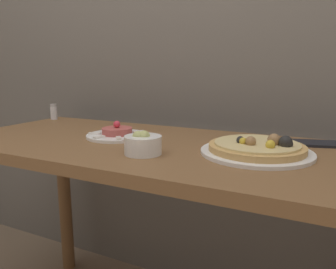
% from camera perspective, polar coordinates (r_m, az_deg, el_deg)
% --- Properties ---
extents(dining_table, '(1.43, 0.60, 0.77)m').
position_cam_1_polar(dining_table, '(1.07, -1.72, -7.71)').
color(dining_table, brown).
rests_on(dining_table, ground_plane).
extents(pizza_plate, '(0.31, 0.31, 0.06)m').
position_cam_1_polar(pizza_plate, '(0.94, 15.34, -2.34)').
color(pizza_plate, white).
rests_on(pizza_plate, dining_table).
extents(tartare_plate, '(0.21, 0.21, 0.06)m').
position_cam_1_polar(tartare_plate, '(1.15, -8.85, 0.12)').
color(tartare_plate, white).
rests_on(tartare_plate, dining_table).
extents(small_bowl, '(0.10, 0.10, 0.07)m').
position_cam_1_polar(small_bowl, '(0.91, -4.42, -1.62)').
color(small_bowl, white).
rests_on(small_bowl, dining_table).
extents(napkin, '(0.16, 0.12, 0.01)m').
position_cam_1_polar(napkin, '(1.12, 24.31, -1.43)').
color(napkin, black).
rests_on(napkin, dining_table).
extents(salt_shaker, '(0.03, 0.03, 0.07)m').
position_cam_1_polar(salt_shaker, '(1.62, -19.29, 3.75)').
color(salt_shaker, silver).
rests_on(salt_shaker, dining_table).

